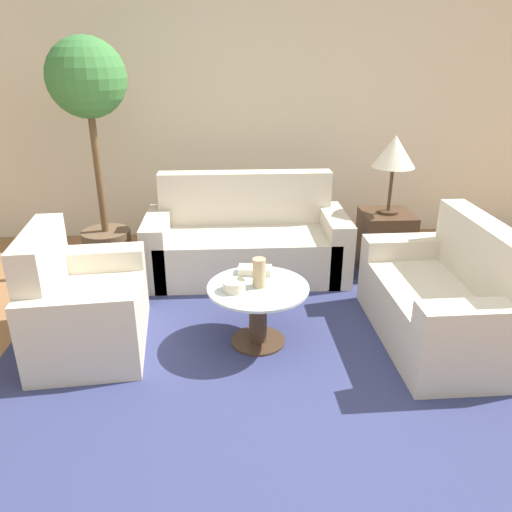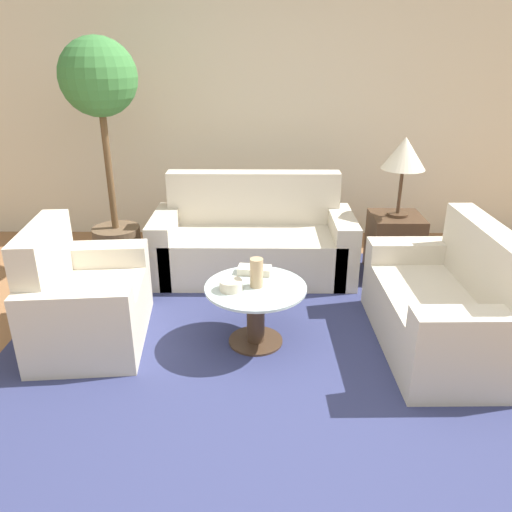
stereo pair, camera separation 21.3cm
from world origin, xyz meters
TOP-DOWN VIEW (x-y plane):
  - ground_plane at (0.00, 0.00)m, footprint 14.00×14.00m
  - wall_back at (0.00, 3.08)m, footprint 10.00×0.06m
  - rug at (-0.09, 0.81)m, footprint 3.45×3.25m
  - sofa_main at (-0.12, 2.02)m, footprint 1.76×0.76m
  - armchair at (-1.29, 0.85)m, footprint 0.79×1.02m
  - loveseat at (1.21, 0.79)m, footprint 0.75×1.31m
  - coffee_table at (-0.09, 0.81)m, footprint 0.69×0.69m
  - side_table at (1.14, 1.99)m, footprint 0.44×0.44m
  - table_lamp at (1.14, 1.99)m, footprint 0.37×0.37m
  - potted_plant at (-1.39, 2.13)m, footprint 0.64×0.64m
  - vase at (-0.08, 0.81)m, footprint 0.09×0.09m
  - bowl at (-0.25, 0.76)m, footprint 0.15×0.15m
  - book_stack at (-0.10, 1.02)m, footprint 0.24×0.15m

SIDE VIEW (x-z plane):
  - ground_plane at x=0.00m, z-range 0.00..0.00m
  - rug at x=-0.09m, z-range 0.00..0.01m
  - side_table at x=1.14m, z-range 0.00..0.55m
  - armchair at x=-1.29m, z-range -0.14..0.70m
  - coffee_table at x=-0.09m, z-range 0.06..0.50m
  - loveseat at x=1.21m, z-range -0.15..0.71m
  - sofa_main at x=-0.12m, z-range -0.16..0.72m
  - book_stack at x=-0.10m, z-range 0.44..0.49m
  - bowl at x=-0.25m, z-range 0.44..0.50m
  - vase at x=-0.08m, z-range 0.44..0.64m
  - table_lamp at x=1.14m, z-range 0.74..1.42m
  - wall_back at x=0.00m, z-range 0.00..2.60m
  - potted_plant at x=-1.39m, z-range 0.36..2.36m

